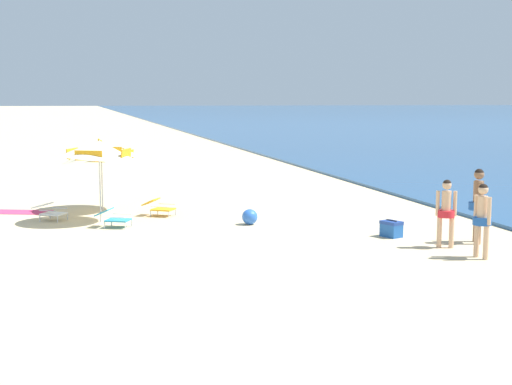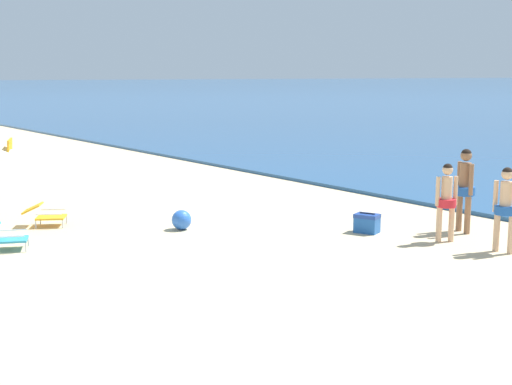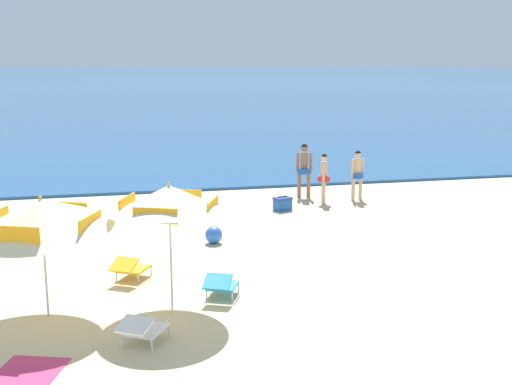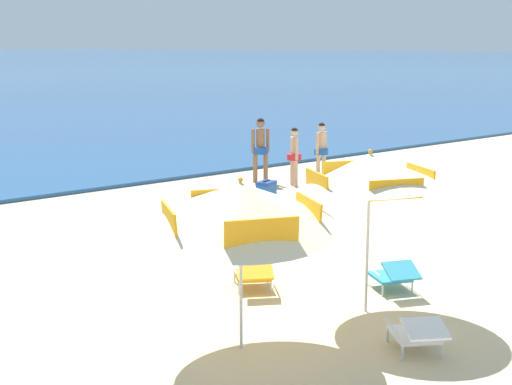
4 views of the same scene
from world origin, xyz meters
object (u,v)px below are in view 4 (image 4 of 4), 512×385
Objects in this scene: lounge_chair_facing_sea at (254,274)px; beach_ball at (264,228)px; beach_umbrella_striped_main at (370,171)px; person_standing_near_shore at (321,147)px; cooler_box at (266,189)px; lounge_chair_beside_umbrella at (394,274)px; person_standing_beside at (294,152)px; lounge_chair_under_umbrella at (418,333)px; person_wading_in at (261,145)px; beach_umbrella_striped_second at (241,205)px.

lounge_chair_facing_sea is 3.05m from beach_ball.
beach_umbrella_striped_main is 4.53m from beach_ball.
person_standing_near_shore is at bearing 39.55° from lounge_chair_facing_sea.
person_standing_near_shore reaches higher than lounge_chair_facing_sea.
beach_umbrella_striped_main is 3.98× the size of cooler_box.
lounge_chair_beside_umbrella is (0.94, 0.29, -1.74)m from beach_umbrella_striped_main.
person_standing_beside is at bearing 43.65° from lounge_chair_facing_sea.
cooler_box is (4.56, 8.29, -0.08)m from lounge_chair_under_umbrella.
person_standing_near_shore is (7.26, 9.13, 0.65)m from lounge_chair_under_umbrella.
lounge_chair_under_umbrella is 0.99× the size of lounge_chair_beside_umbrella.
person_standing_beside reaches higher than beach_ball.
lounge_chair_beside_umbrella is 9.30m from person_wading_in.
person_wading_in is (5.74, 9.94, 0.74)m from lounge_chair_under_umbrella.
person_standing_near_shore is 0.91× the size of person_wading_in.
beach_umbrella_striped_second is at bearing -139.13° from person_standing_near_shore.
cooler_box is (3.96, 6.90, -1.81)m from beach_umbrella_striped_main.
beach_umbrella_striped_second is (-2.14, 0.12, -0.19)m from beach_umbrella_striped_main.
person_standing_near_shore is at bearing 51.50° from lounge_chair_under_umbrella.
beach_umbrella_striped_main is 10.03m from person_wading_in.
person_standing_near_shore is at bearing 9.32° from person_standing_beside.
person_standing_beside is at bearing 23.13° from cooler_box.
beach_umbrella_striped_second reaches higher than lounge_chair_beside_umbrella.
lounge_chair_beside_umbrella is 9.42m from person_standing_near_shore.
beach_umbrella_striped_main is at bearing -109.61° from beach_ball.
lounge_chair_under_umbrella is 0.62× the size of person_standing_near_shore.
beach_umbrella_striped_main is 9.39m from person_standing_beside.
beach_ball is (-4.08, -3.63, -0.70)m from person_standing_beside.
beach_umbrella_striped_main is 10.28m from person_standing_near_shore.
lounge_chair_under_umbrella is at bearing -113.24° from beach_umbrella_striped_main.
lounge_chair_beside_umbrella is at bearing -114.57° from cooler_box.
cooler_box is 1.39× the size of beach_ball.
lounge_chair_beside_umbrella is at bearing -97.12° from beach_ball.
person_standing_beside reaches higher than cooler_box.
lounge_chair_beside_umbrella is 0.57× the size of person_wading_in.
lounge_chair_beside_umbrella is (1.54, 1.68, -0.00)m from lounge_chair_under_umbrella.
beach_umbrella_striped_main is 2.51m from lounge_chair_facing_sea.
beach_umbrella_striped_second is at bearing -133.00° from beach_ball.
lounge_chair_under_umbrella is at bearing -118.81° from cooler_box.
beach_umbrella_striped_second reaches higher than beach_ball.
beach_ball is at bearing -144.01° from person_standing_near_shore.
lounge_chair_under_umbrella reaches higher than beach_ball.
lounge_chair_beside_umbrella is at bearing -121.99° from person_standing_beside.
lounge_chair_facing_sea reaches higher than cooler_box.
beach_umbrella_striped_second is 3.31× the size of lounge_chair_beside_umbrella.
lounge_chair_under_umbrella is 2.35× the size of beach_ball.
person_standing_near_shore is 1.21m from person_standing_beside.
beach_umbrella_striped_second is at bearing 135.81° from lounge_chair_under_umbrella.
person_wading_in is 6.02m from beach_ball.
beach_umbrella_striped_main is 2.30m from lounge_chair_under_umbrella.
person_wading_in is (-0.33, 1.01, 0.11)m from person_standing_beside.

